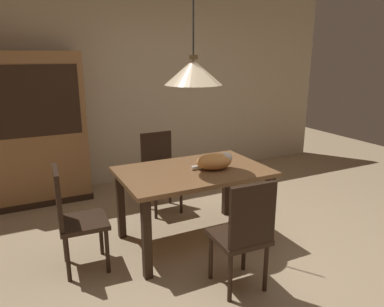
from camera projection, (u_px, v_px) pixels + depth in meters
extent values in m
plane|color=tan|center=(236.00, 265.00, 3.22)|extent=(10.00, 10.00, 0.00)
cube|color=beige|center=(137.00, 80.00, 5.12)|extent=(6.40, 0.10, 2.90)
cube|color=brown|center=(193.00, 172.00, 3.46)|extent=(1.40, 0.90, 0.04)
cube|color=black|center=(147.00, 239.00, 2.95)|extent=(0.07, 0.07, 0.71)
cube|color=black|center=(269.00, 211.00, 3.48)|extent=(0.07, 0.07, 0.71)
cube|color=black|center=(121.00, 205.00, 3.63)|extent=(0.07, 0.07, 0.71)
cube|color=black|center=(226.00, 185.00, 4.16)|extent=(0.07, 0.07, 0.71)
cube|color=black|center=(163.00, 177.00, 4.23)|extent=(0.41, 0.41, 0.04)
cube|color=black|center=(156.00, 152.00, 4.31)|extent=(0.38, 0.04, 0.48)
cylinder|color=black|center=(156.00, 202.00, 4.08)|extent=(0.04, 0.04, 0.41)
cylinder|color=black|center=(181.00, 197.00, 4.22)|extent=(0.04, 0.04, 0.41)
cylinder|color=black|center=(146.00, 192.00, 4.35)|extent=(0.04, 0.04, 0.41)
cylinder|color=black|center=(170.00, 188.00, 4.49)|extent=(0.04, 0.04, 0.41)
cube|color=black|center=(83.00, 222.00, 3.09)|extent=(0.42, 0.42, 0.04)
cube|color=black|center=(58.00, 197.00, 2.95)|extent=(0.06, 0.38, 0.48)
cylinder|color=black|center=(107.00, 251.00, 3.07)|extent=(0.04, 0.04, 0.41)
cylinder|color=black|center=(101.00, 234.00, 3.35)|extent=(0.04, 0.04, 0.41)
cylinder|color=black|center=(68.00, 259.00, 2.95)|extent=(0.04, 0.04, 0.41)
cylinder|color=black|center=(65.00, 241.00, 3.23)|extent=(0.04, 0.04, 0.41)
cube|color=black|center=(238.00, 237.00, 2.85)|extent=(0.42, 0.42, 0.04)
cube|color=black|center=(253.00, 216.00, 2.62)|extent=(0.38, 0.05, 0.48)
cylinder|color=black|center=(244.00, 248.00, 3.11)|extent=(0.04, 0.04, 0.41)
cylinder|color=black|center=(211.00, 256.00, 2.98)|extent=(0.04, 0.04, 0.41)
cylinder|color=black|center=(266.00, 268.00, 2.83)|extent=(0.04, 0.04, 0.41)
cylinder|color=black|center=(230.00, 278.00, 2.70)|extent=(0.04, 0.04, 0.41)
ellipsoid|color=#E59951|center=(214.00, 162.00, 3.45)|extent=(0.38, 0.30, 0.15)
sphere|color=white|center=(227.00, 158.00, 3.48)|extent=(0.11, 0.11, 0.11)
cylinder|color=white|center=(200.00, 167.00, 3.46)|extent=(0.18, 0.04, 0.04)
cone|color=beige|center=(193.00, 72.00, 3.20)|extent=(0.52, 0.52, 0.22)
cylinder|color=#513D23|center=(193.00, 57.00, 3.17)|extent=(0.08, 0.08, 0.04)
cube|color=olive|center=(38.00, 130.00, 4.39)|extent=(1.10, 0.44, 1.85)
cube|color=black|center=(36.00, 101.00, 4.10)|extent=(0.97, 0.01, 0.81)
cube|color=black|center=(46.00, 197.00, 4.63)|extent=(1.12, 0.45, 0.08)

